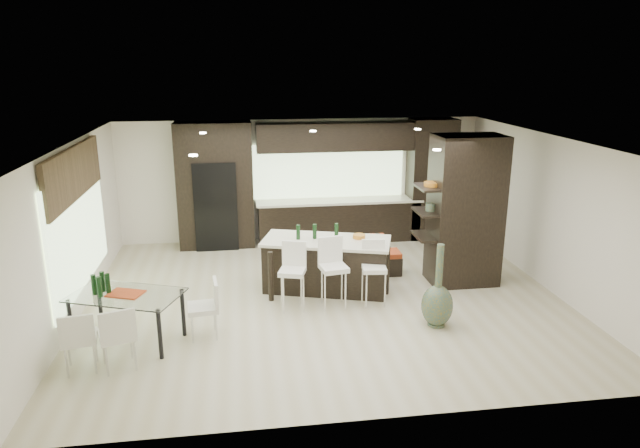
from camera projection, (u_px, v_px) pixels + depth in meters
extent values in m
plane|color=#C2B894|center=(325.00, 297.00, 9.83)|extent=(8.00, 8.00, 0.00)
cube|color=white|center=(302.00, 180.00, 12.78)|extent=(8.00, 0.02, 2.70)
cube|color=white|center=(73.00, 232.00, 8.91)|extent=(0.02, 7.00, 2.70)
cube|color=white|center=(550.00, 213.00, 10.00)|extent=(0.02, 7.00, 2.70)
cube|color=white|center=(325.00, 141.00, 9.08)|extent=(8.00, 7.00, 0.02)
cube|color=#B2D199|center=(79.00, 229.00, 9.10)|extent=(0.04, 3.20, 1.90)
cube|color=#B2D199|center=(328.00, 171.00, 12.77)|extent=(3.40, 0.04, 1.20)
cube|color=brown|center=(74.00, 173.00, 8.86)|extent=(0.08, 3.00, 0.80)
cube|color=white|center=(323.00, 140.00, 9.32)|extent=(4.00, 3.00, 0.02)
cube|color=black|center=(326.00, 182.00, 12.54)|extent=(6.80, 0.68, 2.70)
cube|color=black|center=(216.00, 204.00, 12.27)|extent=(0.90, 0.68, 1.90)
cube|color=black|center=(465.00, 211.00, 10.19)|extent=(1.20, 0.80, 2.70)
cube|color=black|center=(326.00, 264.00, 10.08)|extent=(2.39, 1.57, 0.92)
cube|color=white|center=(292.00, 283.00, 9.26)|extent=(0.50, 0.50, 0.90)
cube|color=white|center=(334.00, 280.00, 9.33)|extent=(0.48, 0.48, 0.94)
cube|color=white|center=(374.00, 280.00, 9.45)|extent=(0.43, 0.43, 0.88)
cube|color=black|center=(370.00, 263.00, 10.85)|extent=(1.16, 0.46, 0.44)
cube|color=white|center=(128.00, 318.00, 8.21)|extent=(1.74, 1.36, 0.74)
cube|color=white|center=(118.00, 339.00, 7.49)|extent=(0.57, 0.57, 0.83)
cube|color=white|center=(80.00, 342.00, 7.44)|extent=(0.50, 0.50, 0.80)
cube|color=white|center=(203.00, 312.00, 8.34)|extent=(0.48, 0.48, 0.80)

